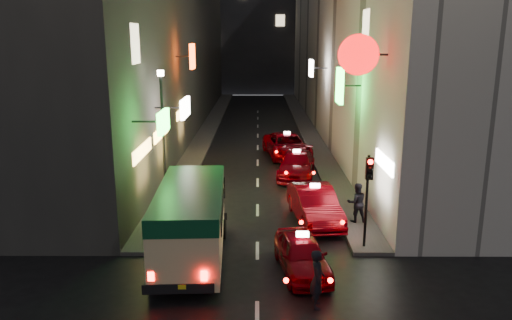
{
  "coord_description": "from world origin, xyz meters",
  "views": [
    {
      "loc": [
        0.02,
        -8.79,
        7.74
      ],
      "look_at": [
        -0.07,
        13.0,
        2.39
      ],
      "focal_mm": 35.0,
      "sensor_mm": 36.0,
      "label": 1
    }
  ],
  "objects_px": {
    "taxi_near": "(302,251)",
    "traffic_light": "(368,182)",
    "lamp_post": "(163,131)",
    "minibus": "(191,215)",
    "pedestrian_crossing": "(317,275)"
  },
  "relations": [
    {
      "from": "pedestrian_crossing",
      "to": "lamp_post",
      "type": "xyz_separation_m",
      "value": [
        -5.96,
        8.48,
        2.71
      ]
    },
    {
      "from": "minibus",
      "to": "taxi_near",
      "type": "relative_size",
      "value": 1.31
    },
    {
      "from": "taxi_near",
      "to": "minibus",
      "type": "bearing_deg",
      "value": 166.92
    },
    {
      "from": "traffic_light",
      "to": "minibus",
      "type": "bearing_deg",
      "value": -172.88
    },
    {
      "from": "minibus",
      "to": "pedestrian_crossing",
      "type": "xyz_separation_m",
      "value": [
        4.09,
        -3.16,
        -0.69
      ]
    },
    {
      "from": "lamp_post",
      "to": "minibus",
      "type": "bearing_deg",
      "value": -70.63
    },
    {
      "from": "traffic_light",
      "to": "lamp_post",
      "type": "height_order",
      "value": "lamp_post"
    },
    {
      "from": "pedestrian_crossing",
      "to": "lamp_post",
      "type": "distance_m",
      "value": 10.71
    },
    {
      "from": "taxi_near",
      "to": "traffic_light",
      "type": "relative_size",
      "value": 1.39
    },
    {
      "from": "traffic_light",
      "to": "pedestrian_crossing",
      "type": "bearing_deg",
      "value": -119.56
    },
    {
      "from": "minibus",
      "to": "taxi_near",
      "type": "xyz_separation_m",
      "value": [
        3.84,
        -0.89,
        -0.96
      ]
    },
    {
      "from": "lamp_post",
      "to": "traffic_light",
      "type": "bearing_deg",
      "value": -28.91
    },
    {
      "from": "minibus",
      "to": "lamp_post",
      "type": "height_order",
      "value": "lamp_post"
    },
    {
      "from": "traffic_light",
      "to": "lamp_post",
      "type": "bearing_deg",
      "value": 151.09
    },
    {
      "from": "taxi_near",
      "to": "pedestrian_crossing",
      "type": "xyz_separation_m",
      "value": [
        0.25,
        -2.27,
        0.27
      ]
    }
  ]
}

